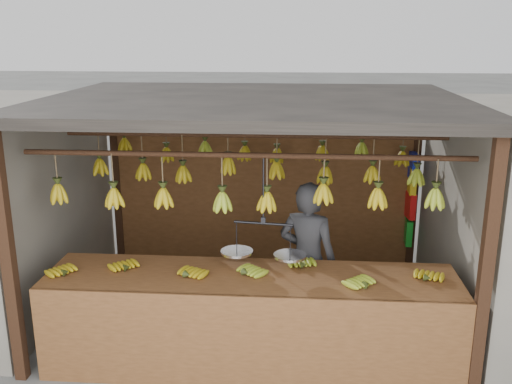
{
  "coord_description": "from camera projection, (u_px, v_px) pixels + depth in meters",
  "views": [
    {
      "loc": [
        0.47,
        -5.88,
        3.04
      ],
      "look_at": [
        0.0,
        0.3,
        1.3
      ],
      "focal_mm": 40.0,
      "sensor_mm": 36.0,
      "label": 1
    }
  ],
  "objects": [
    {
      "name": "counter",
      "position": [
        249.0,
        301.0,
        5.12
      ],
      "size": [
        3.77,
        0.86,
        0.96
      ],
      "color": "brown",
      "rests_on": "ground"
    },
    {
      "name": "bag_bundles",
      "position": [
        411.0,
        196.0,
        7.39
      ],
      "size": [
        0.08,
        0.26,
        1.23
      ],
      "color": "#1426BF",
      "rests_on": "ground"
    },
    {
      "name": "ground",
      "position": [
        254.0,
        309.0,
        6.5
      ],
      "size": [
        80.0,
        80.0,
        0.0
      ],
      "primitive_type": "plane",
      "color": "#5B5B57"
    },
    {
      "name": "vendor",
      "position": [
        307.0,
        260.0,
        5.76
      ],
      "size": [
        0.69,
        0.56,
        1.64
      ],
      "primitive_type": "imported",
      "rotation": [
        0.0,
        0.0,
        2.81
      ],
      "color": "#262628",
      "rests_on": "ground"
    },
    {
      "name": "stall",
      "position": [
        256.0,
        133.0,
        6.28
      ],
      "size": [
        4.3,
        3.3,
        2.4
      ],
      "color": "black",
      "rests_on": "ground"
    },
    {
      "name": "hanging_bananas",
      "position": [
        254.0,
        172.0,
        6.08
      ],
      "size": [
        3.62,
        2.24,
        0.4
      ],
      "color": "#AD9012",
      "rests_on": "ground"
    },
    {
      "name": "balance_scale",
      "position": [
        263.0,
        249.0,
        5.23
      ],
      "size": [
        0.79,
        0.35,
        0.94
      ],
      "color": "black",
      "rests_on": "ground"
    }
  ]
}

